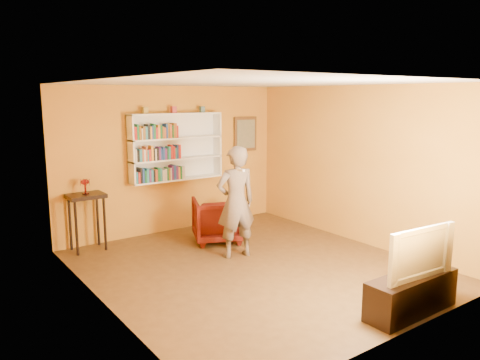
% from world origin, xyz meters
% --- Properties ---
extents(room_shell, '(5.30, 5.80, 2.88)m').
position_xyz_m(room_shell, '(0.00, 0.00, 1.02)').
color(room_shell, '#4D3418').
rests_on(room_shell, ground).
extents(bookshelf, '(1.80, 0.29, 1.23)m').
position_xyz_m(bookshelf, '(0.00, 2.41, 1.59)').
color(bookshelf, white).
rests_on(bookshelf, room_shell).
extents(books_row_lower, '(0.96, 0.19, 0.27)m').
position_xyz_m(books_row_lower, '(-0.38, 2.30, 1.13)').
color(books_row_lower, teal).
rests_on(books_row_lower, bookshelf).
extents(books_row_middle, '(0.88, 0.19, 0.27)m').
position_xyz_m(books_row_middle, '(-0.42, 2.30, 1.51)').
color(books_row_middle, beige).
rests_on(books_row_middle, bookshelf).
extents(books_row_upper, '(0.84, 0.18, 0.27)m').
position_xyz_m(books_row_upper, '(-0.44, 2.30, 1.89)').
color(books_row_upper, red).
rests_on(books_row_upper, bookshelf).
extents(ornament_left, '(0.08, 0.08, 0.12)m').
position_xyz_m(ornament_left, '(-0.60, 2.35, 2.27)').
color(ornament_left, olive).
rests_on(ornament_left, bookshelf).
extents(ornament_centre, '(0.09, 0.09, 0.12)m').
position_xyz_m(ornament_centre, '(-0.04, 2.35, 2.27)').
color(ornament_centre, '#AD393F').
rests_on(ornament_centre, bookshelf).
extents(ornament_right, '(0.08, 0.08, 0.11)m').
position_xyz_m(ornament_right, '(0.56, 2.35, 2.27)').
color(ornament_right, '#466A75').
rests_on(ornament_right, bookshelf).
extents(framed_painting, '(0.55, 0.05, 0.70)m').
position_xyz_m(framed_painting, '(1.65, 2.46, 1.75)').
color(framed_painting, '#573719').
rests_on(framed_painting, room_shell).
extents(console_table, '(0.58, 0.44, 0.95)m').
position_xyz_m(console_table, '(-1.73, 2.25, 0.78)').
color(console_table, black).
rests_on(console_table, ground).
extents(ruby_lustre, '(0.16, 0.16, 0.25)m').
position_xyz_m(ruby_lustre, '(-1.73, 2.25, 1.12)').
color(ruby_lustre, maroon).
rests_on(ruby_lustre, console_table).
extents(armchair, '(1.09, 1.10, 0.76)m').
position_xyz_m(armchair, '(0.27, 1.41, 0.38)').
color(armchair, '#460705').
rests_on(armchair, ground).
extents(person, '(0.71, 0.54, 1.77)m').
position_xyz_m(person, '(0.07, 0.56, 0.88)').
color(person, brown).
rests_on(person, ground).
extents(game_remote, '(0.04, 0.15, 0.04)m').
position_xyz_m(game_remote, '(-0.12, 0.18, 1.46)').
color(game_remote, white).
rests_on(game_remote, person).
extents(tv_cabinet, '(1.29, 0.39, 0.46)m').
position_xyz_m(tv_cabinet, '(0.59, -2.25, 0.23)').
color(tv_cabinet, black).
rests_on(tv_cabinet, ground).
extents(television, '(1.05, 0.22, 0.60)m').
position_xyz_m(television, '(0.59, -2.25, 0.76)').
color(television, black).
rests_on(television, tv_cabinet).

